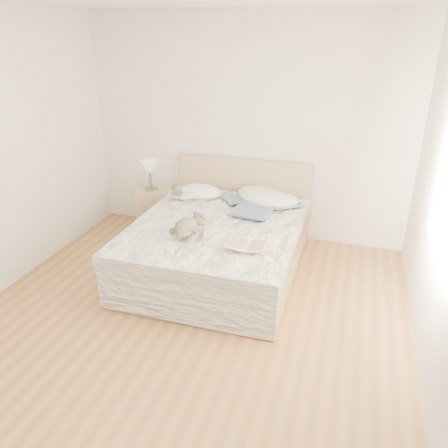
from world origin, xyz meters
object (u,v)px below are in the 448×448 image
Objects in this scene: bed at (219,244)px; childrens_book at (247,245)px; teddy_bear at (186,232)px; nightstand at (155,209)px; table_lamp at (150,169)px; photo_book at (183,195)px.

bed reaches higher than childrens_book.
childrens_book is 0.64m from teddy_bear.
nightstand is 1.65m from teddy_bear.
teddy_bear is at bearing -51.72° from table_lamp.
nightstand is 1.63× the size of teddy_bear.
table_lamp is at bearing 153.27° from teddy_bear.
bed is 6.07× the size of photo_book.
bed is at bearing -51.16° from photo_book.
bed is at bearing -34.33° from nightstand.
bed is 5.56× the size of table_lamp.
nightstand is at bearing 55.43° from table_lamp.
photo_book is at bearing -27.75° from nightstand.
nightstand is 2.12m from childrens_book.
table_lamp is 1.12× the size of teddy_bear.
photo_book is 1.03× the size of teddy_bear.
childrens_book is (1.60, -1.35, 0.35)m from nightstand.
nightstand is 1.44× the size of childrens_book.
teddy_bear is (0.44, -1.01, 0.02)m from photo_book.
childrens_book is at bearing -39.01° from table_lamp.
table_lamp is 1.61m from teddy_bear.
childrens_book is (1.07, -1.07, 0.00)m from photo_book.
photo_book reaches higher than nightstand.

